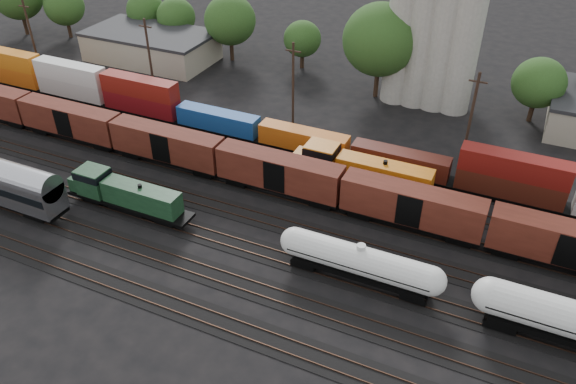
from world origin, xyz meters
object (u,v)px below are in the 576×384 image
at_px(orange_locomotive, 358,170).
at_px(tank_car_a, 360,262).
at_px(green_locomotive, 122,193).
at_px(grain_silo, 432,32).

bearing_deg(orange_locomotive, tank_car_a, -70.51).
xyz_separation_m(green_locomotive, orange_locomotive, (22.37, 15.00, 0.26)).
bearing_deg(tank_car_a, green_locomotive, -180.00).
distance_m(green_locomotive, tank_car_a, 27.68).
distance_m(green_locomotive, grain_silo, 48.29).
relative_size(tank_car_a, grain_silo, 0.56).
xyz_separation_m(orange_locomotive, grain_silo, (1.55, 26.00, 8.63)).
bearing_deg(green_locomotive, tank_car_a, 0.00).
bearing_deg(tank_car_a, grain_silo, 95.24).
height_order(green_locomotive, tank_car_a, tank_car_a).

